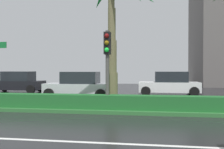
{
  "coord_description": "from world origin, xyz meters",
  "views": [
    {
      "loc": [
        5.47,
        -4.19,
        1.82
      ],
      "look_at": [
        3.0,
        11.94,
        1.54
      ],
      "focal_mm": 40.77,
      "sensor_mm": 36.0,
      "label": 1
    }
  ],
  "objects_px": {
    "car_in_traffic_second": "(18,82)",
    "car_in_traffic_fourth": "(169,84)",
    "traffic_signal_median_right": "(107,55)",
    "car_in_traffic_third": "(79,85)"
  },
  "relations": [
    {
      "from": "car_in_traffic_second",
      "to": "car_in_traffic_fourth",
      "type": "bearing_deg",
      "value": 177.92
    },
    {
      "from": "traffic_signal_median_right",
      "to": "car_in_traffic_fourth",
      "type": "relative_size",
      "value": 0.79
    },
    {
      "from": "traffic_signal_median_right",
      "to": "car_in_traffic_second",
      "type": "bearing_deg",
      "value": 136.24
    },
    {
      "from": "traffic_signal_median_right",
      "to": "car_in_traffic_second",
      "type": "distance_m",
      "value": 12.49
    },
    {
      "from": "car_in_traffic_third",
      "to": "car_in_traffic_fourth",
      "type": "xyz_separation_m",
      "value": [
        5.97,
        2.91,
        0.0
      ]
    },
    {
      "from": "traffic_signal_median_right",
      "to": "car_in_traffic_second",
      "type": "xyz_separation_m",
      "value": [
        -8.94,
        8.56,
        -1.66
      ]
    },
    {
      "from": "car_in_traffic_third",
      "to": "car_in_traffic_fourth",
      "type": "distance_m",
      "value": 6.64
    },
    {
      "from": "traffic_signal_median_right",
      "to": "car_in_traffic_fourth",
      "type": "distance_m",
      "value": 8.89
    },
    {
      "from": "traffic_signal_median_right",
      "to": "car_in_traffic_fourth",
      "type": "bearing_deg",
      "value": 68.46
    },
    {
      "from": "car_in_traffic_third",
      "to": "car_in_traffic_fourth",
      "type": "relative_size",
      "value": 1.0
    }
  ]
}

